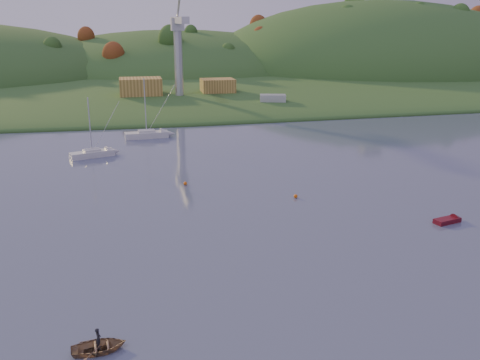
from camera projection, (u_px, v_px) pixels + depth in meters
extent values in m
cube|color=#274C1E|center=(150.00, 69.00, 245.11)|extent=(620.00, 220.00, 1.50)
ellipsoid|color=#274C1E|center=(160.00, 86.00, 184.32)|extent=(640.00, 150.00, 7.00)
ellipsoid|color=#274C1E|center=(176.00, 73.00, 228.45)|extent=(140.00, 120.00, 36.00)
ellipsoid|color=#274C1E|center=(375.00, 72.00, 231.85)|extent=(150.00, 130.00, 60.00)
cube|color=slate|center=(190.00, 100.00, 144.79)|extent=(42.00, 16.00, 2.40)
cube|color=olive|center=(141.00, 87.00, 142.02)|extent=(11.00, 8.00, 4.80)
cube|color=olive|center=(218.00, 86.00, 147.37)|extent=(9.00, 7.00, 4.00)
cylinder|color=#B7B7BC|center=(179.00, 62.00, 139.35)|extent=(2.20, 2.20, 18.00)
cube|color=#B7B7BC|center=(177.00, 24.00, 136.61)|extent=(3.20, 3.20, 3.20)
cube|color=#B7B7BC|center=(181.00, 20.00, 127.90)|extent=(1.80, 18.00, 1.60)
cube|color=#B7B7BC|center=(175.00, 20.00, 141.00)|extent=(1.80, 10.00, 1.60)
cube|color=silver|center=(92.00, 154.00, 89.33)|extent=(7.51, 4.34, 0.99)
cube|color=silver|center=(92.00, 151.00, 89.18)|extent=(3.08, 2.40, 0.63)
cylinder|color=silver|center=(90.00, 125.00, 87.89)|extent=(0.18, 0.18, 9.00)
cylinder|color=silver|center=(92.00, 150.00, 89.10)|extent=(2.77, 1.03, 0.12)
cylinder|color=silver|center=(92.00, 149.00, 89.07)|extent=(2.50, 1.15, 0.36)
cube|color=silver|center=(147.00, 135.00, 103.75)|extent=(8.43, 3.07, 1.14)
cube|color=silver|center=(147.00, 132.00, 103.57)|extent=(3.23, 2.08, 0.72)
cylinder|color=silver|center=(145.00, 106.00, 102.09)|extent=(0.18, 0.18, 10.34)
cylinder|color=silver|center=(146.00, 131.00, 103.50)|extent=(3.31, 0.36, 0.12)
cylinder|color=silver|center=(146.00, 130.00, 103.47)|extent=(2.91, 0.57, 0.36)
imported|color=#906F4F|center=(99.00, 347.00, 37.03)|extent=(4.00, 3.05, 0.77)
imported|color=black|center=(99.00, 342.00, 36.91)|extent=(0.43, 0.61, 1.56)
cube|color=#510B15|center=(447.00, 220.00, 60.54)|extent=(3.38, 2.00, 0.53)
cone|color=#510B15|center=(457.00, 218.00, 61.21)|extent=(1.38, 1.50, 1.27)
cube|color=#50586A|center=(273.00, 106.00, 135.72)|extent=(15.91, 8.80, 1.94)
cube|color=#B7B7BC|center=(273.00, 100.00, 135.25)|extent=(7.04, 4.67, 2.58)
sphere|color=#E25E0B|center=(296.00, 196.00, 68.91)|extent=(0.50, 0.50, 0.50)
sphere|color=#E25E0B|center=(185.00, 183.00, 74.27)|extent=(0.50, 0.50, 0.50)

